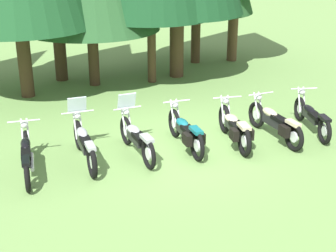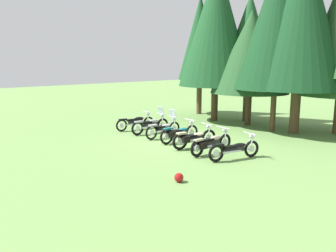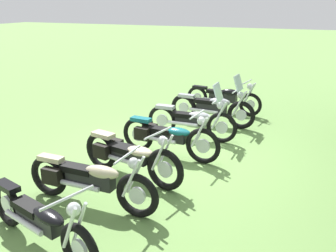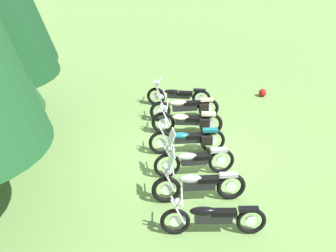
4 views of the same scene
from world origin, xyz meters
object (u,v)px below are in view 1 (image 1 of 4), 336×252
motorcycle_3 (186,131)px  motorcycle_6 (312,116)px  motorcycle_0 (27,155)px  motorcycle_1 (84,143)px  motorcycle_2 (136,137)px  motorcycle_5 (275,122)px  motorcycle_4 (235,127)px

motorcycle_3 → motorcycle_6: size_ratio=1.00×
motorcycle_0 → motorcycle_3: bearing=-84.9°
motorcycle_1 → motorcycle_2: (1.20, -0.15, -0.01)m
motorcycle_2 → motorcycle_5: 3.59m
motorcycle_2 → motorcycle_6: size_ratio=0.98×
motorcycle_5 → motorcycle_1: bearing=83.5°
motorcycle_2 → motorcycle_5: motorcycle_2 is taller
motorcycle_0 → motorcycle_3: motorcycle_3 is taller
motorcycle_4 → motorcycle_6: 2.29m
motorcycle_1 → motorcycle_4: bearing=-93.9°
motorcycle_5 → motorcycle_6: 1.18m
motorcycle_1 → motorcycle_3: size_ratio=1.04×
motorcycle_2 → motorcycle_5: bearing=-97.9°
motorcycle_1 → motorcycle_3: 2.45m
motorcycle_4 → motorcycle_6: size_ratio=0.99×
motorcycle_0 → motorcycle_2: motorcycle_2 is taller
motorcycle_3 → motorcycle_4: size_ratio=1.01×
motorcycle_3 → motorcycle_5: (2.33, -0.37, -0.00)m
motorcycle_0 → motorcycle_1: bearing=-79.6°
motorcycle_2 → motorcycle_6: 4.76m
motorcycle_2 → motorcycle_0: bearing=87.5°
motorcycle_0 → motorcycle_2: (2.49, -0.11, 0.03)m
motorcycle_0 → motorcycle_4: bearing=-86.8°
motorcycle_2 → motorcycle_4: 2.48m
motorcycle_2 → motorcycle_6: (4.74, -0.45, -0.05)m
motorcycle_1 → motorcycle_5: 4.80m
motorcycle_0 → motorcycle_5: motorcycle_5 is taller
motorcycle_0 → motorcycle_3: 3.73m
motorcycle_0 → motorcycle_5: 6.08m
motorcycle_5 → motorcycle_2: bearing=83.3°
motorcycle_3 → motorcycle_5: size_ratio=0.95×
motorcycle_1 → motorcycle_5: bearing=-93.7°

